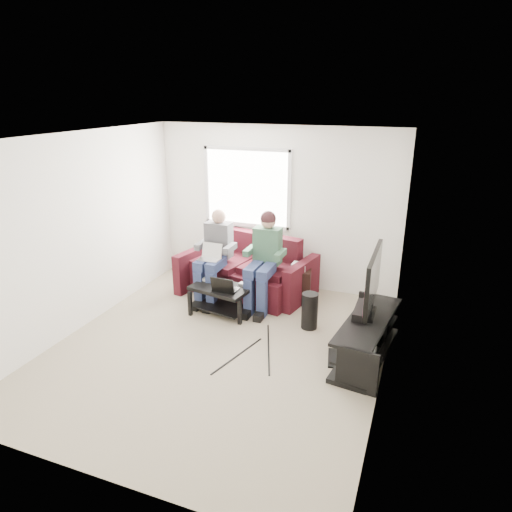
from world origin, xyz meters
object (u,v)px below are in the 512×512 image
(tv, at_px, (373,280))
(subwoofer, at_px, (310,311))
(coffee_table, at_px, (221,294))
(tv_stand, at_px, (367,340))
(sofa, at_px, (248,273))
(end_table, at_px, (299,284))

(tv, bearing_deg, subwoofer, 156.46)
(tv, bearing_deg, coffee_table, 171.10)
(coffee_table, distance_m, tv, 2.27)
(tv_stand, bearing_deg, subwoofer, 150.98)
(tv_stand, relative_size, tv, 1.44)
(tv_stand, height_order, tv, tv)
(tv_stand, bearing_deg, sofa, 148.52)
(subwoofer, bearing_deg, tv_stand, -29.02)
(end_table, bearing_deg, coffee_table, -140.42)
(tv, bearing_deg, tv_stand, -88.53)
(coffee_table, relative_size, end_table, 1.46)
(sofa, relative_size, end_table, 3.44)
(tv_stand, distance_m, subwoofer, 0.95)
(coffee_table, bearing_deg, tv_stand, -11.47)
(coffee_table, relative_size, subwoofer, 1.80)
(coffee_table, distance_m, subwoofer, 1.32)
(sofa, height_order, end_table, sofa)
(sofa, relative_size, coffee_table, 2.36)
(sofa, distance_m, end_table, 0.86)
(subwoofer, relative_size, end_table, 0.81)
(tv, relative_size, subwoofer, 2.17)
(coffee_table, relative_size, tv_stand, 0.58)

